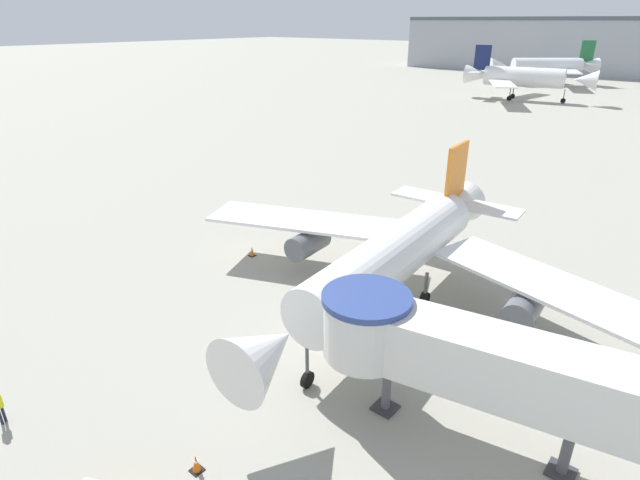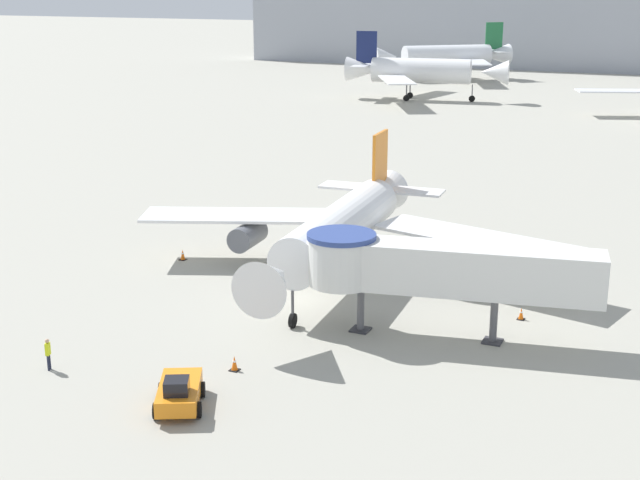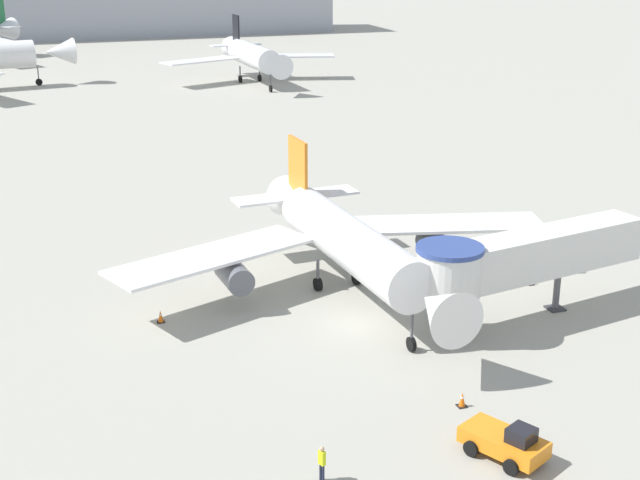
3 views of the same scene
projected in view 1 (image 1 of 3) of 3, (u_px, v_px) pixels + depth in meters
ground_plane at (344, 337)px, 29.57m from camera, size 800.00×800.00×0.00m
main_airplane at (397, 254)px, 31.08m from camera, size 32.52×26.21×9.10m
jet_bridge at (481, 361)px, 20.61m from camera, size 17.05×6.10×5.99m
traffic_cone_port_wing at (252, 251)px, 39.56m from camera, size 0.50×0.50×0.82m
traffic_cone_near_nose at (196, 463)px, 20.65m from camera, size 0.51×0.51×0.84m
traffic_cone_starboard_wing at (606, 416)px, 23.18m from camera, size 0.46×0.46×0.76m
background_jet_green_tail at (548, 66)px, 141.29m from camera, size 26.50×26.23×11.98m
background_jet_navy_tail at (522, 77)px, 114.50m from camera, size 28.86×32.84×11.87m
terminal_building at (627, 47)px, 159.99m from camera, size 148.62×19.55×18.22m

